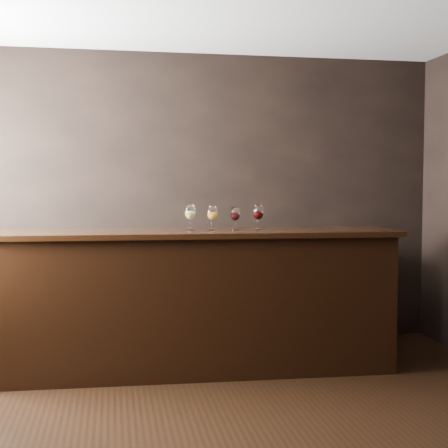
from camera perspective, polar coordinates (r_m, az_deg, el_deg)
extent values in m
plane|color=black|center=(4.08, -0.16, -18.72)|extent=(5.00, 5.00, 0.00)
cube|color=black|center=(6.00, -3.91, 2.17)|extent=(5.00, 0.02, 2.80)
cube|color=black|center=(1.61, 13.92, -1.73)|extent=(5.00, 0.02, 2.80)
cube|color=black|center=(5.23, -2.62, -7.25)|extent=(3.25, 0.82, 1.13)
cube|color=black|center=(5.15, -2.63, -0.82)|extent=(3.36, 0.90, 0.04)
cube|color=black|center=(5.90, -1.70, -6.60)|extent=(2.80, 0.40, 1.01)
cylinder|color=white|center=(5.18, -3.10, -0.53)|extent=(0.08, 0.08, 0.00)
cylinder|color=white|center=(5.18, -3.10, -0.05)|extent=(0.01, 0.01, 0.08)
ellipsoid|color=white|center=(5.17, -3.11, 1.13)|extent=(0.09, 0.09, 0.13)
cylinder|color=white|center=(5.17, -3.11, 1.77)|extent=(0.07, 0.07, 0.01)
ellipsoid|color=#CCD56C|center=(5.18, -3.11, 0.89)|extent=(0.07, 0.07, 0.06)
cylinder|color=white|center=(5.17, -1.06, -0.54)|extent=(0.07, 0.07, 0.00)
cylinder|color=white|center=(5.17, -1.07, -0.09)|extent=(0.01, 0.01, 0.08)
ellipsoid|color=white|center=(5.16, -1.07, 1.02)|extent=(0.09, 0.09, 0.12)
cylinder|color=white|center=(5.16, -1.07, 1.63)|extent=(0.06, 0.06, 0.01)
ellipsoid|color=orange|center=(5.17, -1.07, 0.80)|extent=(0.07, 0.07, 0.06)
cylinder|color=white|center=(5.21, 1.03, -0.51)|extent=(0.07, 0.07, 0.00)
cylinder|color=white|center=(5.21, 1.03, -0.09)|extent=(0.01, 0.01, 0.07)
ellipsoid|color=white|center=(5.20, 1.03, 0.95)|extent=(0.08, 0.08, 0.12)
cylinder|color=white|center=(5.20, 1.03, 1.52)|extent=(0.06, 0.06, 0.01)
ellipsoid|color=black|center=(5.20, 1.03, 0.74)|extent=(0.07, 0.07, 0.05)
cylinder|color=white|center=(5.20, 3.14, -0.52)|extent=(0.08, 0.08, 0.00)
cylinder|color=white|center=(5.20, 3.14, -0.05)|extent=(0.01, 0.01, 0.08)
ellipsoid|color=white|center=(5.20, 3.14, 1.09)|extent=(0.09, 0.09, 0.13)
cylinder|color=white|center=(5.19, 3.15, 1.72)|extent=(0.07, 0.07, 0.01)
ellipsoid|color=black|center=(5.20, 3.14, 0.86)|extent=(0.07, 0.07, 0.06)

